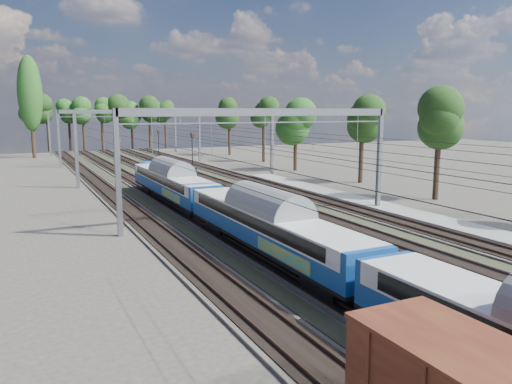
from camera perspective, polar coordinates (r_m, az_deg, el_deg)
name	(u,v)px	position (r m, az deg, el deg)	size (l,w,h in m)	color
track_bed	(202,193)	(54.02, -6.21, -0.07)	(21.00, 130.00, 0.34)	#47423A
platform	(471,230)	(40.06, 23.40, -3.99)	(3.00, 70.00, 0.30)	gray
catenary	(182,131)	(60.76, -8.49, 6.88)	(25.65, 130.00, 9.00)	gray
tree_belt	(148,115)	(103.02, -12.23, 8.56)	(39.10, 100.14, 11.37)	black
poplar	(30,94)	(103.32, -24.42, 10.15)	(4.40, 4.40, 19.04)	black
emu_train	(271,219)	(29.53, 1.74, -3.15)	(2.85, 60.38, 4.17)	black
worker	(197,175)	(62.10, -6.81, 1.91)	(0.69, 0.45, 1.88)	black
signal_near	(192,148)	(71.39, -7.30, 5.05)	(0.38, 0.35, 5.80)	black
signal_far	(159,140)	(97.84, -11.07, 5.84)	(0.36, 0.33, 5.18)	black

